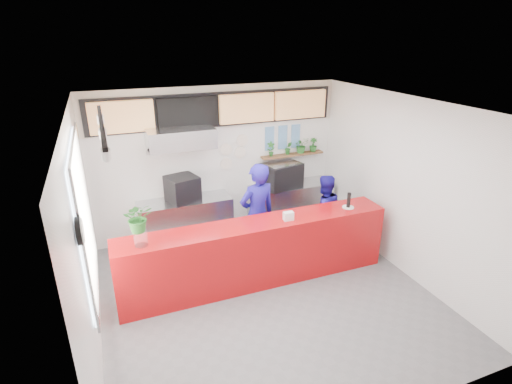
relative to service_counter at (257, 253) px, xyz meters
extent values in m
plane|color=slate|center=(0.00, -0.40, -0.55)|extent=(5.00, 5.00, 0.00)
plane|color=silver|center=(0.00, -0.40, 2.45)|extent=(5.00, 5.00, 0.00)
plane|color=white|center=(0.00, 2.10, 0.95)|extent=(5.00, 0.00, 5.00)
plane|color=white|center=(-2.50, -0.40, 0.95)|extent=(0.00, 5.00, 5.00)
plane|color=white|center=(2.50, -0.40, 0.95)|extent=(0.00, 5.00, 5.00)
cube|color=#A60B0E|center=(0.00, 0.00, 0.00)|extent=(4.50, 0.60, 1.10)
cube|color=beige|center=(0.00, 2.09, 2.05)|extent=(5.00, 0.02, 0.80)
cube|color=#B2B5BA|center=(-0.80, 1.80, -0.10)|extent=(1.80, 0.60, 0.90)
cube|color=black|center=(-0.82, 1.80, 0.59)|extent=(0.66, 0.66, 0.49)
cube|color=#B2B5BA|center=(-0.80, 1.75, 1.60)|extent=(1.20, 0.70, 0.35)
cube|color=#B2B5BA|center=(-0.80, 1.75, 1.40)|extent=(1.20, 0.69, 0.31)
cube|color=#B2B5BA|center=(1.50, 1.80, -0.10)|extent=(1.80, 0.60, 0.90)
cube|color=black|center=(1.25, 1.80, 0.60)|extent=(0.89, 0.73, 0.50)
cube|color=#AEB0B6|center=(1.25, 1.80, 0.83)|extent=(0.79, 0.63, 0.06)
cube|color=brown|center=(1.60, 2.00, 0.95)|extent=(1.40, 0.18, 0.04)
cube|color=tan|center=(-1.75, 1.98, 2.00)|extent=(1.10, 0.10, 0.55)
cube|color=black|center=(-0.59, 1.98, 2.00)|extent=(1.10, 0.10, 0.55)
cube|color=tan|center=(0.57, 1.98, 2.00)|extent=(1.10, 0.10, 0.55)
cube|color=tan|center=(1.73, 1.98, 2.00)|extent=(1.10, 0.10, 0.55)
cube|color=black|center=(0.00, 2.06, 2.00)|extent=(4.80, 0.04, 0.65)
cube|color=silver|center=(-2.47, -0.10, 1.15)|extent=(0.04, 2.20, 1.90)
cube|color=#B2B5BA|center=(-2.45, -0.10, 1.15)|extent=(0.03, 2.30, 2.00)
cylinder|color=black|center=(-2.46, -1.30, 1.50)|extent=(0.05, 0.30, 0.30)
cylinder|color=white|center=(-2.43, -1.30, 1.50)|extent=(0.02, 0.26, 0.26)
cube|color=black|center=(-2.10, -0.40, 2.39)|extent=(0.05, 2.40, 0.04)
cylinder|color=silver|center=(0.15, 2.07, 1.20)|extent=(0.24, 0.03, 0.24)
cylinder|color=silver|center=(0.45, 2.07, 1.10)|extent=(0.24, 0.03, 0.24)
cylinder|color=silver|center=(0.15, 2.07, 0.90)|extent=(0.24, 0.03, 0.24)
cylinder|color=silver|center=(0.50, 2.07, 1.35)|extent=(0.24, 0.03, 0.24)
cube|color=#598CBF|center=(1.10, 2.08, 1.45)|extent=(0.20, 0.02, 0.25)
cube|color=#598CBF|center=(1.40, 2.08, 1.45)|extent=(0.20, 0.02, 0.25)
cube|color=#598CBF|center=(1.70, 2.08, 1.45)|extent=(0.20, 0.02, 0.25)
cube|color=#598CBF|center=(1.10, 2.08, 1.20)|extent=(0.20, 0.02, 0.25)
cube|color=#598CBF|center=(1.40, 2.08, 1.20)|extent=(0.20, 0.02, 0.25)
cube|color=#598CBF|center=(1.70, 2.08, 1.20)|extent=(0.20, 0.02, 0.25)
imported|color=navy|center=(0.23, 0.58, 0.39)|extent=(0.76, 0.56, 1.89)
imported|color=navy|center=(1.59, 0.61, 0.20)|extent=(0.74, 0.58, 1.49)
imported|color=#236322|center=(1.10, 2.00, 1.13)|extent=(0.19, 0.15, 0.31)
imported|color=#236322|center=(1.50, 2.00, 1.11)|extent=(0.18, 0.16, 0.27)
imported|color=#236322|center=(1.81, 2.00, 1.14)|extent=(0.31, 0.27, 0.34)
imported|color=#236322|center=(2.09, 2.00, 1.11)|extent=(0.20, 0.19, 0.29)
cylinder|color=silver|center=(-1.80, -0.07, 0.67)|extent=(0.25, 0.25, 0.23)
imported|color=#236322|center=(-1.80, -0.07, 0.99)|extent=(0.40, 0.35, 0.43)
cube|color=white|center=(0.51, -0.10, 0.62)|extent=(0.16, 0.11, 0.14)
cylinder|color=white|center=(1.68, -0.03, 0.56)|extent=(0.21, 0.21, 0.02)
cylinder|color=black|center=(1.68, -0.03, 0.69)|extent=(0.08, 0.08, 0.26)
camera|label=1|loc=(-2.11, -5.31, 3.38)|focal=28.00mm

